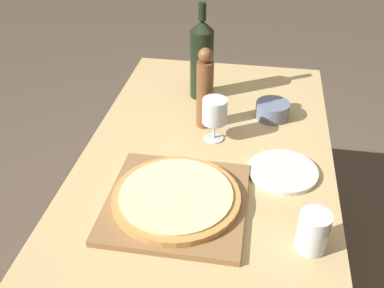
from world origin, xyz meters
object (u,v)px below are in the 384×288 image
Objects in this scene: pepper_mill at (205,90)px; wine_glass at (215,112)px; pizza at (176,196)px; wine_bottle at (202,59)px; small_bowl at (272,110)px.

pepper_mill reaches higher than wine_glass.
pizza is 0.64m from wine_bottle.
wine_glass is 1.24× the size of small_bowl.
wine_bottle is at bearing 101.36° from pepper_mill.
pizza is 1.23× the size of pepper_mill.
wine_glass is (0.04, -0.08, -0.03)m from pepper_mill.
wine_bottle is at bearing 92.36° from pizza.
wine_bottle is 0.22m from pepper_mill.
pizza is 2.36× the size of wine_glass.
pepper_mill is at bearing -158.57° from small_bowl.
pepper_mill is at bearing -78.64° from wine_bottle.
small_bowl reaches higher than pizza.
small_bowl is (0.25, 0.51, -0.00)m from pizza.
wine_glass reaches higher than pizza.
wine_bottle is (-0.03, 0.63, 0.12)m from pizza.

